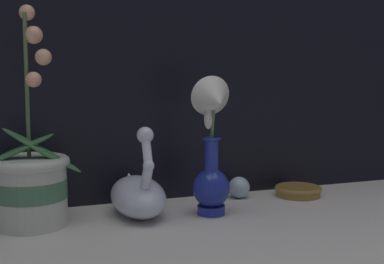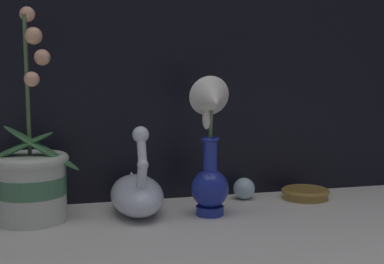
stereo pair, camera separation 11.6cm
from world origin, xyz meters
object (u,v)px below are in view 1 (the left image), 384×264
Objects in this scene: blue_vase at (213,152)px; amber_dish at (298,190)px; orchid_potted_plant at (31,182)px; swan_figurine at (138,194)px; glass_sphere at (239,187)px.

blue_vase reaches higher than amber_dish.
orchid_potted_plant is 1.46× the size of blue_vase.
swan_figurine is at bearing 161.30° from blue_vase.
amber_dish is (0.26, 0.09, -0.12)m from blue_vase.
blue_vase is at bearing -161.42° from amber_dish.
orchid_potted_plant is 0.22m from swan_figurine.
glass_sphere is 0.45× the size of amber_dish.
glass_sphere is (0.49, 0.07, -0.06)m from orchid_potted_plant.
blue_vase is at bearing -18.70° from swan_figurine.
orchid_potted_plant is 8.33× the size of glass_sphere.
blue_vase is 0.20m from glass_sphere.
swan_figurine is at bearing -174.87° from amber_dish.
orchid_potted_plant is 0.64m from amber_dish.
amber_dish is at bearing 18.58° from blue_vase.
orchid_potted_plant reaches higher than blue_vase.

